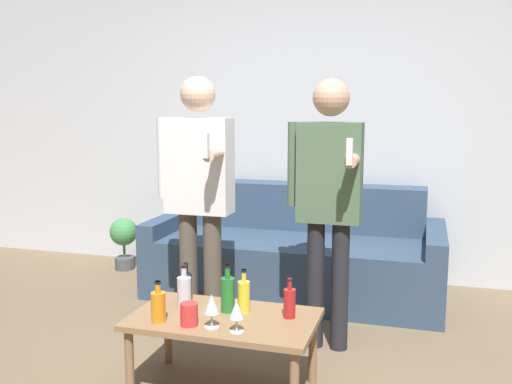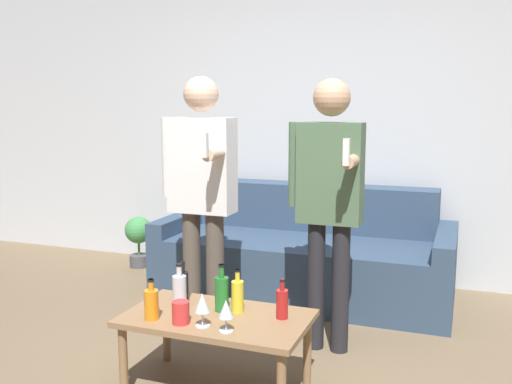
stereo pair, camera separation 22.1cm
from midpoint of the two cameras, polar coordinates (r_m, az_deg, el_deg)
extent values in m
cube|color=silver|center=(4.82, 4.74, 7.50)|extent=(8.00, 0.06, 2.70)
cube|color=#334760|center=(4.30, 2.00, -7.86)|extent=(1.92, 0.68, 0.45)
cube|color=#334760|center=(4.70, 3.47, -4.11)|extent=(1.92, 0.26, 0.82)
cube|color=#334760|center=(4.75, -9.73, -5.60)|extent=(0.14, 0.94, 0.57)
cube|color=#334760|center=(4.28, 16.03, -7.42)|extent=(0.14, 0.94, 0.57)
cube|color=#8E6B47|center=(2.94, -5.46, -12.58)|extent=(0.93, 0.54, 0.03)
cylinder|color=#8E6B47|center=(3.01, -14.68, -16.42)|extent=(0.04, 0.04, 0.37)
cylinder|color=#8E6B47|center=(3.36, -10.73, -13.57)|extent=(0.04, 0.04, 0.37)
cylinder|color=#8E6B47|center=(3.09, 3.59, -15.46)|extent=(0.04, 0.04, 0.37)
cylinder|color=#B21E1E|center=(2.88, 1.14, -11.11)|extent=(0.06, 0.06, 0.15)
cylinder|color=#B21E1E|center=(2.85, 1.15, -9.20)|extent=(0.02, 0.02, 0.06)
cylinder|color=black|center=(2.84, 1.15, -8.78)|extent=(0.03, 0.03, 0.01)
cylinder|color=black|center=(3.13, -9.03, -9.46)|extent=(0.06, 0.06, 0.16)
cylinder|color=black|center=(3.10, -9.08, -7.55)|extent=(0.02, 0.02, 0.06)
cylinder|color=black|center=(3.10, -9.09, -7.12)|extent=(0.03, 0.03, 0.01)
cylinder|color=#23752D|center=(2.96, -5.02, -10.23)|extent=(0.07, 0.07, 0.18)
cylinder|color=#23752D|center=(2.93, -5.05, -7.95)|extent=(0.03, 0.03, 0.07)
cylinder|color=black|center=(2.92, -5.06, -7.42)|extent=(0.03, 0.03, 0.01)
cylinder|color=yellow|center=(2.95, -3.41, -10.47)|extent=(0.06, 0.06, 0.16)
cylinder|color=yellow|center=(2.91, -3.43, -8.37)|extent=(0.02, 0.02, 0.06)
cylinder|color=black|center=(2.91, -3.43, -7.89)|extent=(0.03, 0.03, 0.01)
cylinder|color=silver|center=(3.03, -9.30, -10.00)|extent=(0.07, 0.07, 0.17)
cylinder|color=silver|center=(2.99, -9.35, -7.86)|extent=(0.03, 0.03, 0.07)
cylinder|color=black|center=(2.98, -9.37, -7.37)|extent=(0.03, 0.03, 0.01)
cylinder|color=orange|center=(2.89, -11.95, -11.23)|extent=(0.07, 0.07, 0.15)
cylinder|color=orange|center=(2.86, -12.02, -9.29)|extent=(0.03, 0.03, 0.06)
cylinder|color=black|center=(2.85, -12.03, -8.86)|extent=(0.03, 0.03, 0.01)
cylinder|color=silver|center=(2.80, -6.76, -13.30)|extent=(0.07, 0.07, 0.01)
cylinder|color=silver|center=(2.79, -6.78, -12.61)|extent=(0.01, 0.01, 0.07)
cone|color=silver|center=(2.76, -6.81, -11.05)|extent=(0.07, 0.07, 0.09)
cylinder|color=silver|center=(2.74, -4.32, -13.78)|extent=(0.07, 0.07, 0.01)
cylinder|color=silver|center=(2.73, -4.33, -13.12)|extent=(0.01, 0.01, 0.06)
cone|color=silver|center=(2.70, -4.35, -11.65)|extent=(0.07, 0.07, 0.09)
cylinder|color=red|center=(2.83, -8.99, -12.01)|extent=(0.09, 0.09, 0.11)
cylinder|color=brown|center=(3.70, -8.46, -7.97)|extent=(0.11, 0.11, 0.78)
cylinder|color=brown|center=(3.64, -6.11, -8.22)|extent=(0.11, 0.11, 0.78)
cube|color=white|center=(3.54, -7.51, 2.62)|extent=(0.41, 0.18, 0.59)
sphere|color=beige|center=(3.52, -7.65, 9.68)|extent=(0.22, 0.22, 0.22)
cylinder|color=white|center=(3.64, -10.99, 3.40)|extent=(0.07, 0.07, 0.50)
cylinder|color=beige|center=(3.34, -5.91, 3.82)|extent=(0.07, 0.26, 0.07)
cube|color=white|center=(3.19, -7.04, 4.64)|extent=(0.03, 0.03, 0.14)
cylinder|color=#232328|center=(3.46, 4.12, -9.20)|extent=(0.10, 0.10, 0.77)
cylinder|color=#232328|center=(3.44, 6.55, -9.38)|extent=(0.10, 0.10, 0.77)
cube|color=#4C6B4C|center=(3.30, 5.49, 1.94)|extent=(0.37, 0.16, 0.58)
sphere|color=tan|center=(3.28, 5.60, 9.38)|extent=(0.21, 0.21, 0.21)
cylinder|color=#4C6B4C|center=(3.35, 1.85, 2.81)|extent=(0.07, 0.07, 0.49)
cylinder|color=tan|center=(3.14, 7.70, 3.15)|extent=(0.07, 0.25, 0.07)
cube|color=white|center=(2.99, 7.26, 4.02)|extent=(0.03, 0.03, 0.14)
cylinder|color=#4C4C51|center=(5.27, -14.18, -6.91)|extent=(0.17, 0.17, 0.11)
cylinder|color=#476B38|center=(5.24, -14.23, -5.57)|extent=(0.02, 0.02, 0.15)
sphere|color=#428E4C|center=(5.20, -14.30, -3.89)|extent=(0.24, 0.24, 0.24)
camera|label=1|loc=(0.11, -91.92, -0.29)|focal=40.00mm
camera|label=2|loc=(0.11, 88.08, 0.29)|focal=40.00mm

